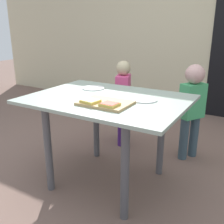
{
  "coord_description": "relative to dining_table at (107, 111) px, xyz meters",
  "views": [
    {
      "loc": [
        1.08,
        -1.77,
        1.34
      ],
      "look_at": [
        0.04,
        0.0,
        0.66
      ],
      "focal_mm": 42.25,
      "sensor_mm": 36.0,
      "label": 1
    }
  ],
  "objects": [
    {
      "name": "house_wall_back",
      "position": [
        0.0,
        2.49,
        0.81
      ],
      "size": [
        8.0,
        0.2,
        2.95
      ],
      "primitive_type": "cube",
      "color": "beige",
      "rests_on": "ground"
    },
    {
      "name": "child_left",
      "position": [
        -0.27,
        0.78,
        -0.11
      ],
      "size": [
        0.21,
        0.27,
        0.97
      ],
      "color": "#441F6E",
      "rests_on": "ground"
    },
    {
      "name": "dining_table",
      "position": [
        0.0,
        0.0,
        0.0
      ],
      "size": [
        1.28,
        0.94,
        0.78
      ],
      "color": "#92A498",
      "rests_on": "ground"
    },
    {
      "name": "pizza_slice_near_left",
      "position": [
        -0.0,
        -0.24,
        0.14
      ],
      "size": [
        0.14,
        0.13,
        0.02
      ],
      "color": "gold",
      "rests_on": "cutting_board"
    },
    {
      "name": "plate_white_left",
      "position": [
        -0.28,
        0.21,
        0.12
      ],
      "size": [
        0.21,
        0.21,
        0.01
      ],
      "primitive_type": "cylinder",
      "color": "white",
      "rests_on": "dining_table"
    },
    {
      "name": "ground_plane",
      "position": [
        0.0,
        0.0,
        -0.66
      ],
      "size": [
        16.0,
        16.0,
        0.0
      ],
      "primitive_type": "plane",
      "color": "brown"
    },
    {
      "name": "child_right",
      "position": [
        0.5,
        0.82,
        -0.08
      ],
      "size": [
        0.24,
        0.28,
        0.99
      ],
      "color": "#374C57",
      "rests_on": "ground"
    },
    {
      "name": "plate_white_right",
      "position": [
        0.29,
        0.08,
        0.12
      ],
      "size": [
        0.21,
        0.21,
        0.01
      ],
      "primitive_type": "cylinder",
      "color": "white",
      "rests_on": "dining_table"
    },
    {
      "name": "cutting_board",
      "position": [
        0.09,
        -0.17,
        0.12
      ],
      "size": [
        0.37,
        0.27,
        0.02
      ],
      "primitive_type": "cube",
      "color": "tan",
      "rests_on": "dining_table"
    },
    {
      "name": "pizza_slice_near_right",
      "position": [
        0.17,
        -0.24,
        0.14
      ],
      "size": [
        0.13,
        0.12,
        0.02
      ],
      "color": "gold",
      "rests_on": "cutting_board"
    }
  ]
}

